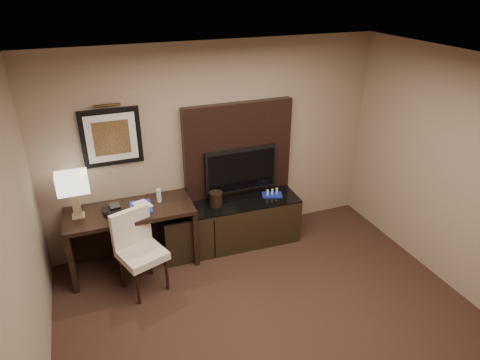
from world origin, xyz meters
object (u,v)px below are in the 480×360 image
water_bottle (159,196)px  minibar_tray (272,192)px  desk_phone (113,209)px  ice_bucket (216,199)px  desk_chair (142,254)px  table_lamp (74,195)px  credenza (231,224)px  desk (133,238)px  tv (241,170)px

water_bottle → minibar_tray: size_ratio=0.63×
desk_phone → ice_bucket: desk_phone is taller
desk_chair → minibar_tray: 1.96m
desk_phone → ice_bucket: 1.31m
table_lamp → water_bottle: (0.97, 0.02, -0.20)m
desk_phone → minibar_tray: 2.12m
ice_bucket → minibar_tray: size_ratio=0.71×
desk_phone → minibar_tray: size_ratio=0.77×
table_lamp → water_bottle: bearing=1.0°
desk_chair → table_lamp: bearing=118.6°
credenza → table_lamp: (-1.89, 0.05, 0.79)m
desk → water_bottle: water_bottle is taller
water_bottle → ice_bucket: (0.73, -0.05, -0.17)m
tv → desk_chair: 1.73m
table_lamp → minibar_tray: bearing=-1.1°
water_bottle → minibar_tray: bearing=-2.4°
desk_chair → water_bottle: same height
tv → minibar_tray: bearing=-25.8°
desk_phone → minibar_tray: bearing=-4.7°
desk → tv: (1.53, 0.19, 0.61)m
table_lamp → ice_bucket: bearing=-1.0°
tv → desk: bearing=-172.9°
tv → desk_chair: bearing=-155.0°
desk → desk_phone: bearing=-172.8°
desk_chair → minibar_tray: size_ratio=3.68×
desk → ice_bucket: bearing=1.9°
water_bottle → ice_bucket: water_bottle is taller
desk → credenza: desk is taller
table_lamp → tv: bearing=3.8°
desk_phone → water_bottle: bearing=3.3°
water_bottle → ice_bucket: size_ratio=0.89×
tv → desk_phone: (-1.72, -0.21, -0.15)m
table_lamp → ice_bucket: size_ratio=3.00×
credenza → ice_bucket: ice_bucket is taller
ice_bucket → minibar_tray: (0.81, -0.02, -0.05)m
tv → table_lamp: bearing=-176.2°
minibar_tray → desk_phone: bearing=-179.4°
desk → credenza: bearing=0.9°
tv → desk_chair: tv is taller
credenza → desk_chair: 1.38m
tv → water_bottle: bearing=-173.8°
table_lamp → desk_phone: size_ratio=2.79×
tv → water_bottle: 1.16m
desk → minibar_tray: desk is taller
credenza → minibar_tray: (0.61, 0.00, 0.37)m
desk_chair → credenza: bearing=2.0°
tv → desk_chair: size_ratio=1.01×
ice_bucket → minibar_tray: bearing=-1.3°
minibar_tray → desk_chair: bearing=-164.9°
desk_phone → minibar_tray: (2.11, 0.02, -0.18)m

